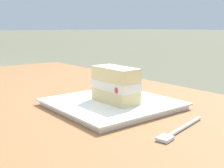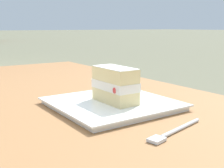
# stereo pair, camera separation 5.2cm
# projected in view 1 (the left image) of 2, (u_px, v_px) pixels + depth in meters

# --- Properties ---
(patio_table) EXTENTS (1.57, 0.96, 0.77)m
(patio_table) POSITION_uv_depth(u_px,v_px,m) (36.00, 132.00, 0.84)
(patio_table) COLOR olive
(patio_table) RESTS_ON ground
(dessert_plate) EXTENTS (0.29, 0.29, 0.02)m
(dessert_plate) POSITION_uv_depth(u_px,v_px,m) (112.00, 104.00, 0.75)
(dessert_plate) COLOR white
(dessert_plate) RESTS_ON patio_table
(cake_slice) EXTENTS (0.13, 0.07, 0.09)m
(cake_slice) POSITION_uv_depth(u_px,v_px,m) (115.00, 85.00, 0.73)
(cake_slice) COLOR #EAD18C
(cake_slice) RESTS_ON dessert_plate
(dessert_fork) EXTENTS (0.05, 0.17, 0.01)m
(dessert_fork) POSITION_uv_depth(u_px,v_px,m) (179.00, 130.00, 0.57)
(dessert_fork) COLOR silver
(dessert_fork) RESTS_ON patio_table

